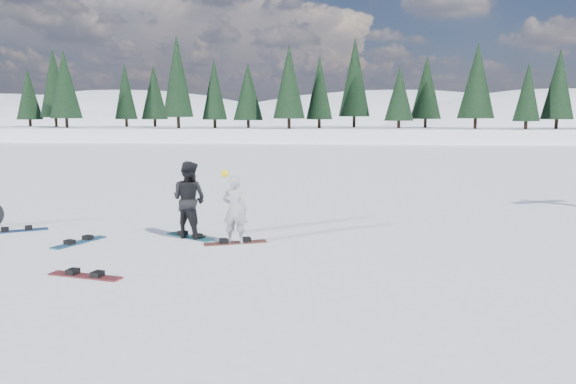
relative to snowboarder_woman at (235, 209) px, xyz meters
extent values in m
plane|color=white|center=(-0.15, -1.53, -0.83)|extent=(420.00, 420.00, 0.00)
cube|color=white|center=(-0.15, 53.47, -1.83)|extent=(90.00, 14.00, 5.00)
ellipsoid|color=white|center=(-70.15, 168.47, -14.44)|extent=(143.00, 110.00, 49.50)
ellipsoid|color=white|center=(19.85, 198.47, -15.46)|extent=(182.00, 140.00, 53.20)
ellipsoid|color=white|center=(-140.15, 208.47, -15.13)|extent=(169.00, 130.00, 52.00)
ellipsoid|color=white|center=(59.85, 148.47, -13.21)|extent=(117.00, 90.00, 45.00)
cone|color=black|center=(-38.15, 53.47, 4.42)|extent=(3.20, 3.20, 7.50)
cone|color=black|center=(-33.93, 53.47, 4.42)|extent=(3.20, 3.20, 7.50)
cone|color=black|center=(-29.70, 53.47, 4.42)|extent=(3.20, 3.20, 7.50)
cone|color=black|center=(-25.48, 53.47, 4.42)|extent=(3.20, 3.20, 7.50)
cone|color=black|center=(-21.26, 53.47, 4.42)|extent=(3.20, 3.20, 7.50)
cone|color=black|center=(-17.04, 53.47, 4.42)|extent=(3.20, 3.20, 7.50)
cone|color=black|center=(-12.81, 53.47, 4.42)|extent=(3.20, 3.20, 7.50)
cone|color=black|center=(-8.59, 53.47, 4.42)|extent=(3.20, 3.20, 7.50)
cone|color=black|center=(-4.37, 53.47, 4.42)|extent=(3.20, 3.20, 7.50)
cone|color=black|center=(-0.15, 53.47, 4.42)|extent=(3.20, 3.20, 7.50)
cone|color=black|center=(4.07, 53.47, 4.42)|extent=(3.20, 3.20, 7.50)
cone|color=black|center=(8.30, 53.47, 4.42)|extent=(3.20, 3.20, 7.50)
cone|color=black|center=(12.52, 53.47, 4.42)|extent=(3.20, 3.20, 7.50)
cone|color=black|center=(16.74, 53.47, 4.42)|extent=(3.20, 3.20, 7.50)
cone|color=black|center=(20.96, 53.47, 4.42)|extent=(3.20, 3.20, 7.50)
cone|color=black|center=(25.19, 53.47, 4.42)|extent=(3.20, 3.20, 7.50)
imported|color=#ABACB1|center=(0.00, 0.00, -0.01)|extent=(0.62, 0.42, 1.64)
sphere|color=yellow|center=(-0.20, -0.12, 0.86)|extent=(0.18, 0.18, 0.18)
imported|color=black|center=(-1.26, 0.53, 0.13)|extent=(1.14, 1.02, 1.92)
cube|color=maroon|center=(0.00, 0.00, -0.82)|extent=(1.50, 0.81, 0.03)
cube|color=#166F7B|center=(-1.26, 0.53, -0.82)|extent=(1.41, 1.06, 0.03)
cube|color=maroon|center=(-2.30, -3.04, -0.82)|extent=(1.53, 0.59, 0.03)
cube|color=#195F8E|center=(-3.74, -0.33, -0.82)|extent=(0.81, 1.50, 0.03)
cube|color=navy|center=(-5.99, 0.77, -0.82)|extent=(1.42, 1.02, 0.03)
camera|label=1|loc=(2.59, -12.93, 2.23)|focal=35.00mm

